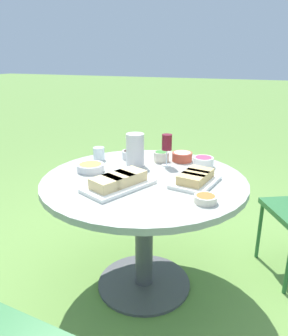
% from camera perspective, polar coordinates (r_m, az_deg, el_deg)
% --- Properties ---
extents(ground_plane, '(40.00, 40.00, 0.00)m').
position_cam_1_polar(ground_plane, '(2.26, 0.00, -19.46)').
color(ground_plane, '#668E42').
extents(dining_table, '(1.18, 1.18, 0.74)m').
position_cam_1_polar(dining_table, '(1.94, 0.00, -5.46)').
color(dining_table, '#4C4C51').
rests_on(dining_table, ground_plane).
extents(water_pitcher, '(0.12, 0.11, 0.21)m').
position_cam_1_polar(water_pitcher, '(2.07, -1.57, 3.20)').
color(water_pitcher, silver).
rests_on(water_pitcher, dining_table).
extents(wine_glass, '(0.06, 0.06, 0.20)m').
position_cam_1_polar(wine_glass, '(2.06, 4.01, 4.27)').
color(wine_glass, silver).
rests_on(wine_glass, dining_table).
extents(platter_bread_main, '(0.33, 0.43, 0.08)m').
position_cam_1_polar(platter_bread_main, '(1.74, -4.42, -2.41)').
color(platter_bread_main, white).
rests_on(platter_bread_main, dining_table).
extents(platter_charcuterie, '(0.24, 0.32, 0.07)m').
position_cam_1_polar(platter_charcuterie, '(1.82, 8.95, -1.82)').
color(platter_charcuterie, white).
rests_on(platter_charcuterie, dining_table).
extents(bowl_fries, '(0.17, 0.17, 0.05)m').
position_cam_1_polar(bowl_fries, '(2.02, -9.29, 0.16)').
color(bowl_fries, silver).
rests_on(bowl_fries, dining_table).
extents(bowl_salad, '(0.10, 0.10, 0.07)m').
position_cam_1_polar(bowl_salad, '(2.18, 3.03, 2.11)').
color(bowl_salad, beige).
rests_on(bowl_salad, dining_table).
extents(bowl_olives, '(0.13, 0.13, 0.05)m').
position_cam_1_polar(bowl_olives, '(2.24, -2.18, 2.44)').
color(bowl_olives, silver).
rests_on(bowl_olives, dining_table).
extents(bowl_dip_red, '(0.13, 0.13, 0.06)m').
position_cam_1_polar(bowl_dip_red, '(2.11, 10.28, 1.16)').
color(bowl_dip_red, white).
rests_on(bowl_dip_red, dining_table).
extents(bowl_dip_cream, '(0.13, 0.13, 0.06)m').
position_cam_1_polar(bowl_dip_cream, '(2.20, 6.66, 2.06)').
color(bowl_dip_cream, '#B74733').
rests_on(bowl_dip_cream, dining_table).
extents(bowl_roasted_veg, '(0.11, 0.11, 0.04)m').
position_cam_1_polar(bowl_roasted_veg, '(1.60, 10.66, -5.27)').
color(bowl_roasted_veg, beige).
rests_on(bowl_roasted_veg, dining_table).
extents(cup_water_near, '(0.08, 0.08, 0.09)m').
position_cam_1_polar(cup_water_near, '(2.23, -7.86, 2.50)').
color(cup_water_near, silver).
rests_on(cup_water_near, dining_table).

